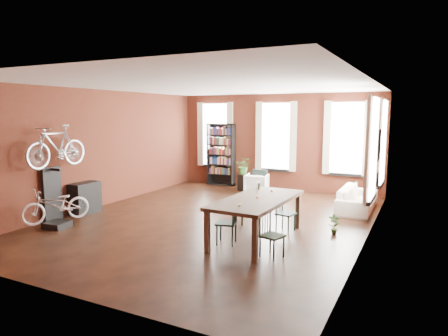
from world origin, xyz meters
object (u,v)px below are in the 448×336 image
Objects in this scene: bookshelf at (221,155)px; cream_sofa at (358,195)px; dining_chair_b at (250,203)px; dining_chair_c at (272,236)px; dining_chair_a at (226,223)px; bicycle_floor at (55,189)px; bike_trainer at (57,225)px; plant_stand at (243,182)px; dining_table at (257,219)px; dining_chair_d at (286,214)px; white_armchair at (257,183)px; console_table at (85,198)px.

bookshelf is 1.06× the size of cream_sofa.
bookshelf is (-2.91, 4.19, 0.61)m from dining_chair_b.
bookshelf reaches higher than dining_chair_c.
bicycle_floor reaches higher than dining_chair_a.
bike_trainer is at bearing 129.48° from cream_sofa.
cream_sofa is 3.85× the size of plant_stand.
dining_table is 3.21× the size of dining_chair_d.
dining_chair_d is 0.36× the size of bookshelf.
dining_chair_a is 4.46m from cream_sofa.
dining_table is 2.55× the size of dining_chair_b.
bookshelf is (-4.13, 6.07, 0.70)m from dining_chair_c.
plant_stand is at bearing -39.20° from white_armchair.
dining_table is 5.23m from plant_stand.
bicycle_floor is (-4.97, -0.40, 0.48)m from dining_chair_c.
bookshelf is at bearing 125.73° from dining_table.
dining_chair_a is 6.54m from bookshelf.
dining_chair_a is 3.98m from bike_trainer.
console_table is at bearing 119.33° from cream_sofa.
dining_table is 4.53m from bike_trainer.
white_armchair is 0.48× the size of bicycle_floor.
bookshelf reaches higher than cream_sofa.
plant_stand is (-3.83, 1.14, -0.14)m from cream_sofa.
dining_chair_c is 5.01m from bicycle_floor.
dining_chair_c is at bearing -55.77° from bookshelf.
dining_chair_c is (1.07, -0.33, -0.01)m from dining_chair_a.
bike_trainer is at bearing -92.50° from dining_chair_a.
white_armchair is 1.31× the size of plant_stand.
dining_chair_a is 4.37m from console_table.
dining_table is 4.53m from bicycle_floor.
console_table is 1.42m from bicycle_floor.
plant_stand is at bearing 71.61° from bike_trainer.
dining_chair_a reaches higher than dining_chair_c.
bike_trainer is at bearing 123.12° from dining_chair_d.
cream_sofa is at bearing 141.70° from dining_chair_a.
plant_stand is (-1.94, 5.17, -0.15)m from dining_chair_a.
bicycle_floor is (0.01, 0.01, 0.81)m from bike_trainer.
cream_sofa reaches higher than bike_trainer.
dining_chair_b is 0.66× the size of bicycle_floor.
bike_trainer is (-0.84, -6.47, -1.03)m from bookshelf.
white_armchair is at bearing 86.57° from bicycle_floor.
dining_chair_d is at bearing 26.32° from dining_chair_c.
cream_sofa is at bearing 156.71° from white_armchair.
cream_sofa is at bearing 117.59° from dining_chair_b.
dining_chair_b is at bearing -55.22° from bookshelf.
bicycle_floor reaches higher than console_table.
dining_chair_b is at bearing 31.25° from bike_trainer.
bike_trainer is at bearing -162.04° from dining_table.
dining_chair_b reaches higher than dining_table.
bicycle_floor reaches higher than cream_sofa.
dining_chair_c is 1.71× the size of bike_trainer.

